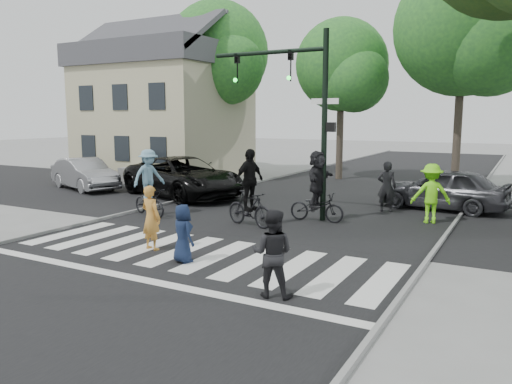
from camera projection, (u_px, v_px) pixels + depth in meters
ground at (173, 264)px, 11.35m from camera, size 120.00×120.00×0.00m
road_stem at (273, 223)px, 15.68m from camera, size 10.00×70.00×0.01m
road_cross at (310, 208)px, 18.28m from camera, size 70.00×10.00×0.01m
curb_left at (149, 208)px, 18.08m from camera, size 0.10×70.00×0.10m
curb_right at (442, 241)px, 13.26m from camera, size 0.10×70.00×0.10m
crosswalk at (191, 257)px, 11.92m from camera, size 10.00×3.85×0.01m
traffic_signal at (300, 98)px, 15.96m from camera, size 4.45×0.29×6.00m
bg_tree_0 at (156, 71)px, 30.84m from camera, size 5.46×5.20×8.97m
bg_tree_1 at (219, 57)px, 27.91m from camera, size 6.09×5.80×9.80m
bg_tree_2 at (345, 69)px, 25.71m from camera, size 5.04×4.80×8.40m
bg_tree_3 at (470, 32)px, 21.49m from camera, size 6.30×6.00×10.20m
house at (164, 108)px, 28.37m from camera, size 8.40×8.10×8.82m
pedestrian_woman at (151, 218)px, 12.46m from camera, size 0.65×0.47×1.64m
pedestrian_child at (183, 233)px, 11.40m from camera, size 0.78×0.66×1.35m
pedestrian_adult at (272, 253)px, 9.19m from camera, size 0.93×0.79×1.65m
cyclist_left at (149, 187)px, 16.78m from camera, size 1.87×1.30×2.24m
cyclist_mid at (249, 195)px, 15.11m from camera, size 1.89×1.18×2.37m
cyclist_right at (317, 190)px, 15.82m from camera, size 1.80×1.68×2.27m
car_suv at (183, 177)px, 20.79m from camera, size 6.59×4.62×1.67m
car_silver at (85, 174)px, 22.91m from camera, size 4.63×2.86×1.44m
car_grey at (443, 189)px, 17.88m from camera, size 4.64×2.29×1.52m
bystander_hivis at (431, 194)px, 15.60m from camera, size 1.38×1.10×1.88m
bystander_dark at (387, 187)px, 17.42m from camera, size 0.68×0.48×1.79m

